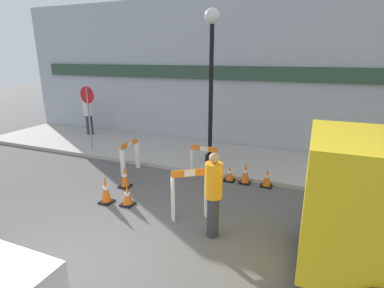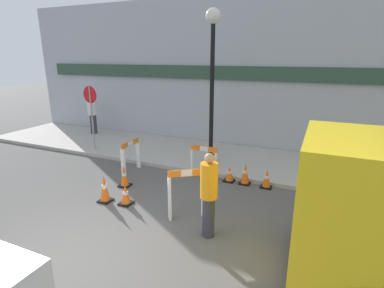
{
  "view_description": "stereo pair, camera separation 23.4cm",
  "coord_description": "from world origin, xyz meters",
  "px_view_note": "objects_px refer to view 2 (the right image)",
  "views": [
    {
      "loc": [
        3.42,
        -3.27,
        3.41
      ],
      "look_at": [
        0.35,
        4.27,
        1.0
      ],
      "focal_mm": 28.0,
      "sensor_mm": 36.0,
      "label": 1
    },
    {
      "loc": [
        3.64,
        -3.18,
        3.41
      ],
      "look_at": [
        0.35,
        4.27,
        1.0
      ],
      "focal_mm": 28.0,
      "sensor_mm": 36.0,
      "label": 2
    }
  ],
  "objects_px": {
    "streetlamp_post": "(212,67)",
    "person_worker": "(209,193)",
    "person_pedestrian": "(92,113)",
    "stop_sign": "(91,108)"
  },
  "relations": [
    {
      "from": "streetlamp_post",
      "to": "person_pedestrian",
      "type": "relative_size",
      "value": 2.68
    },
    {
      "from": "streetlamp_post",
      "to": "person_pedestrian",
      "type": "distance_m",
      "value": 6.5
    },
    {
      "from": "person_pedestrian",
      "to": "streetlamp_post",
      "type": "bearing_deg",
      "value": 142.65
    },
    {
      "from": "streetlamp_post",
      "to": "person_worker",
      "type": "bearing_deg",
      "value": -70.19
    },
    {
      "from": "stop_sign",
      "to": "person_pedestrian",
      "type": "relative_size",
      "value": 1.33
    },
    {
      "from": "person_worker",
      "to": "person_pedestrian",
      "type": "distance_m",
      "value": 8.95
    },
    {
      "from": "stop_sign",
      "to": "person_pedestrian",
      "type": "distance_m",
      "value": 2.5
    },
    {
      "from": "person_worker",
      "to": "streetlamp_post",
      "type": "bearing_deg",
      "value": -15.66
    },
    {
      "from": "streetlamp_post",
      "to": "person_worker",
      "type": "relative_size",
      "value": 2.68
    },
    {
      "from": "stop_sign",
      "to": "person_pedestrian",
      "type": "height_order",
      "value": "stop_sign"
    }
  ]
}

